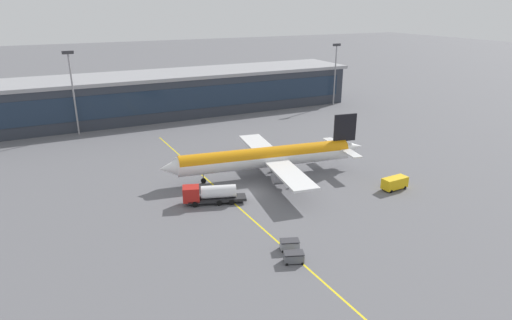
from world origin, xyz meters
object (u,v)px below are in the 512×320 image
fuel_tanker (210,194)px  crew_van (395,182)px  main_airliner (267,157)px  baggage_cart_0 (294,257)px  baggage_cart_1 (290,245)px

fuel_tanker → crew_van: (32.95, -9.31, -0.43)m
main_airliner → baggage_cart_0: size_ratio=14.00×
fuel_tanker → baggage_cart_0: bearing=-80.9°
baggage_cart_0 → baggage_cart_1: bearing=69.7°
crew_van → baggage_cart_1: crew_van is taller
fuel_tanker → crew_van: 34.24m
main_airliner → baggage_cart_1: (-10.10, -26.24, -3.17)m
crew_van → baggage_cart_0: crew_van is taller
crew_van → baggage_cart_1: (-28.29, -9.84, -0.53)m
main_airliner → baggage_cart_1: size_ratio=14.00×
baggage_cart_0 → baggage_cart_1: (1.11, 3.00, 0.00)m
main_airliner → baggage_cart_0: main_airliner is taller
baggage_cart_1 → main_airliner: bearing=68.9°
crew_van → baggage_cart_1: size_ratio=1.70×
crew_van → baggage_cart_1: 29.96m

